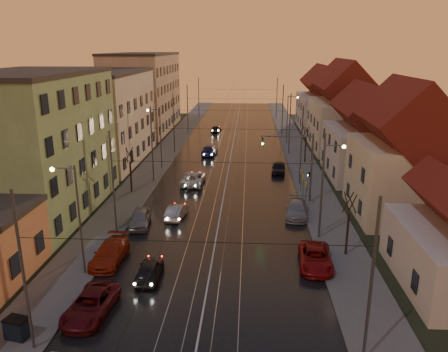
% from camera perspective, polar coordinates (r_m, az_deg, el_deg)
% --- Properties ---
extents(ground, '(160.00, 160.00, 0.00)m').
position_cam_1_polar(ground, '(29.50, -2.34, -15.10)').
color(ground, black).
rests_on(ground, ground).
extents(road, '(16.00, 120.00, 0.04)m').
position_cam_1_polar(road, '(66.85, 0.98, 3.16)').
color(road, black).
rests_on(road, ground).
extents(sidewalk_left, '(4.00, 120.00, 0.15)m').
position_cam_1_polar(sidewalk_left, '(67.96, -7.48, 3.29)').
color(sidewalk_left, '#4C4C4C').
rests_on(sidewalk_left, ground).
extents(sidewalk_right, '(4.00, 120.00, 0.15)m').
position_cam_1_polar(sidewalk_right, '(67.19, 9.55, 3.05)').
color(sidewalk_right, '#4C4C4C').
rests_on(sidewalk_right, ground).
extents(tram_rail_0, '(0.06, 120.00, 0.03)m').
position_cam_1_polar(tram_rail_0, '(66.96, -0.90, 3.22)').
color(tram_rail_0, gray).
rests_on(tram_rail_0, road).
extents(tram_rail_1, '(0.06, 120.00, 0.03)m').
position_cam_1_polar(tram_rail_1, '(66.87, 0.32, 3.20)').
color(tram_rail_1, gray).
rests_on(tram_rail_1, road).
extents(tram_rail_2, '(0.06, 120.00, 0.03)m').
position_cam_1_polar(tram_rail_2, '(66.81, 1.64, 3.18)').
color(tram_rail_2, gray).
rests_on(tram_rail_2, road).
extents(tram_rail_3, '(0.06, 120.00, 0.03)m').
position_cam_1_polar(tram_rail_3, '(66.79, 2.87, 3.16)').
color(tram_rail_3, gray).
rests_on(tram_rail_3, road).
extents(apartment_left_1, '(10.00, 18.00, 13.00)m').
position_cam_1_polar(apartment_left_1, '(44.77, -23.51, 3.60)').
color(apartment_left_1, '#658051').
rests_on(apartment_left_1, ground).
extents(apartment_left_2, '(10.00, 20.00, 12.00)m').
position_cam_1_polar(apartment_left_2, '(63.03, -15.46, 7.30)').
color(apartment_left_2, '#C6B299').
rests_on(apartment_left_2, ground).
extents(apartment_left_3, '(10.00, 24.00, 14.00)m').
position_cam_1_polar(apartment_left_3, '(85.81, -10.44, 10.59)').
color(apartment_left_3, '#90745D').
rests_on(apartment_left_3, ground).
extents(house_right_1, '(8.67, 10.20, 10.80)m').
position_cam_1_polar(house_right_1, '(43.66, 22.47, 2.00)').
color(house_right_1, beige).
rests_on(house_right_1, ground).
extents(house_right_2, '(9.18, 12.24, 9.20)m').
position_cam_1_polar(house_right_2, '(55.96, 18.20, 4.55)').
color(house_right_2, '#BCB6AE').
rests_on(house_right_2, ground).
extents(house_right_3, '(9.18, 14.28, 11.50)m').
position_cam_1_polar(house_right_3, '(70.16, 15.26, 8.03)').
color(house_right_3, beige).
rests_on(house_right_3, ground).
extents(house_right_4, '(9.18, 16.32, 10.00)m').
position_cam_1_polar(house_right_4, '(87.80, 12.89, 9.30)').
color(house_right_4, '#BCB6AE').
rests_on(house_right_4, ground).
extents(catenary_pole_l_0, '(0.16, 0.16, 9.00)m').
position_cam_1_polar(catenary_pole_l_0, '(24.62, -24.73, -11.55)').
color(catenary_pole_l_0, '#595B60').
rests_on(catenary_pole_l_0, ground).
extents(catenary_pole_r_0, '(0.16, 0.16, 9.00)m').
position_cam_1_polar(catenary_pole_r_0, '(22.73, 18.67, -13.26)').
color(catenary_pole_r_0, '#595B60').
rests_on(catenary_pole_r_0, ground).
extents(catenary_pole_l_1, '(0.16, 0.16, 9.00)m').
position_cam_1_polar(catenary_pole_l_1, '(37.43, -14.28, -1.03)').
color(catenary_pole_l_1, '#595B60').
rests_on(catenary_pole_l_1, ground).
extents(catenary_pole_r_1, '(0.16, 0.16, 9.00)m').
position_cam_1_polar(catenary_pole_r_1, '(36.21, 12.68, -1.51)').
color(catenary_pole_r_1, '#595B60').
rests_on(catenary_pole_r_1, ground).
extents(catenary_pole_l_2, '(0.16, 0.16, 9.00)m').
position_cam_1_polar(catenary_pole_l_2, '(51.43, -9.38, 4.00)').
color(catenary_pole_l_2, '#595B60').
rests_on(catenary_pole_l_2, ground).
extents(catenary_pole_r_2, '(0.16, 0.16, 9.00)m').
position_cam_1_polar(catenary_pole_r_2, '(50.55, 10.06, 3.75)').
color(catenary_pole_r_2, '#595B60').
rests_on(catenary_pole_r_2, ground).
extents(catenary_pole_l_3, '(0.16, 0.16, 9.00)m').
position_cam_1_polar(catenary_pole_l_3, '(65.88, -6.58, 6.84)').
color(catenary_pole_l_3, '#595B60').
rests_on(catenary_pole_l_3, ground).
extents(catenary_pole_r_3, '(0.16, 0.16, 9.00)m').
position_cam_1_polar(catenary_pole_r_3, '(65.19, 8.59, 6.66)').
color(catenary_pole_r_3, '#595B60').
rests_on(catenary_pole_r_3, ground).
extents(catenary_pole_l_4, '(0.16, 0.16, 9.00)m').
position_cam_1_polar(catenary_pole_l_4, '(80.53, -4.78, 8.64)').
color(catenary_pole_l_4, '#595B60').
rests_on(catenary_pole_l_4, ground).
extents(catenary_pole_r_4, '(0.16, 0.16, 9.00)m').
position_cam_1_polar(catenary_pole_r_4, '(79.97, 7.66, 8.50)').
color(catenary_pole_r_4, '#595B60').
rests_on(catenary_pole_r_4, ground).
extents(catenary_pole_l_5, '(0.16, 0.16, 9.00)m').
position_cam_1_polar(catenary_pole_l_5, '(98.25, -3.32, 10.09)').
color(catenary_pole_l_5, '#595B60').
rests_on(catenary_pole_l_5, ground).
extents(catenary_pole_r_5, '(0.16, 0.16, 9.00)m').
position_cam_1_polar(catenary_pole_r_5, '(97.79, 6.90, 9.97)').
color(catenary_pole_r_5, '#595B60').
rests_on(catenary_pole_r_5, ground).
extents(street_lamp_0, '(1.75, 0.32, 8.00)m').
position_cam_1_polar(street_lamp_0, '(31.26, -18.97, -4.18)').
color(street_lamp_0, '#595B60').
rests_on(street_lamp_0, ground).
extents(street_lamp_1, '(1.75, 0.32, 8.00)m').
position_cam_1_polar(street_lamp_1, '(37.12, 13.25, -0.48)').
color(street_lamp_1, '#595B60').
rests_on(street_lamp_1, ground).
extents(street_lamp_2, '(1.75, 0.32, 8.00)m').
position_cam_1_polar(street_lamp_2, '(57.21, -8.61, 5.68)').
color(street_lamp_2, '#595B60').
rests_on(street_lamp_2, ground).
extents(street_lamp_3, '(1.75, 0.32, 8.00)m').
position_cam_1_polar(street_lamp_3, '(72.06, 8.53, 7.90)').
color(street_lamp_3, '#595B60').
rests_on(street_lamp_3, ground).
extents(traffic_light_mast, '(5.30, 0.32, 7.20)m').
position_cam_1_polar(traffic_light_mast, '(44.66, 10.14, 2.19)').
color(traffic_light_mast, '#595B60').
rests_on(traffic_light_mast, ground).
extents(bare_tree_0, '(1.09, 1.09, 5.11)m').
position_cam_1_polar(bare_tree_0, '(48.54, -12.12, 0.64)').
color(bare_tree_0, black).
rests_on(bare_tree_0, ground).
extents(bare_tree_1, '(1.09, 1.09, 5.11)m').
position_cam_1_polar(bare_tree_1, '(34.44, 15.89, -6.27)').
color(bare_tree_1, black).
rests_on(bare_tree_1, ground).
extents(bare_tree_2, '(1.09, 1.09, 5.11)m').
position_cam_1_polar(bare_tree_2, '(60.90, 10.61, 3.94)').
color(bare_tree_2, black).
rests_on(bare_tree_2, ground).
extents(driving_car_0, '(1.69, 3.98, 1.34)m').
position_cam_1_polar(driving_car_0, '(31.23, -9.72, -12.00)').
color(driving_car_0, black).
rests_on(driving_car_0, ground).
extents(driving_car_1, '(1.78, 4.10, 1.31)m').
position_cam_1_polar(driving_car_1, '(41.20, -6.22, -4.64)').
color(driving_car_1, '#A5A4A9').
rests_on(driving_car_1, ground).
extents(driving_car_2, '(2.57, 5.36, 1.47)m').
position_cam_1_polar(driving_car_2, '(51.01, -4.05, -0.30)').
color(driving_car_2, '#B8B8B8').
rests_on(driving_car_2, ground).
extents(driving_car_3, '(2.28, 5.04, 1.43)m').
position_cam_1_polar(driving_car_3, '(64.92, -1.91, 3.39)').
color(driving_car_3, navy).
rests_on(driving_car_3, ground).
extents(driving_car_4, '(1.99, 3.97, 1.30)m').
position_cam_1_polar(driving_car_4, '(82.47, -1.05, 6.17)').
color(driving_car_4, black).
rests_on(driving_car_4, ground).
extents(parked_left_1, '(2.60, 5.05, 1.36)m').
position_cam_1_polar(parked_left_1, '(28.30, -17.01, -15.76)').
color(parked_left_1, '#4F0D14').
rests_on(parked_left_1, ground).
extents(parked_left_2, '(2.10, 5.01, 1.45)m').
position_cam_1_polar(parked_left_2, '(34.07, -14.69, -9.68)').
color(parked_left_2, '#A02610').
rests_on(parked_left_2, ground).
extents(parked_left_3, '(2.19, 4.46, 1.46)m').
position_cam_1_polar(parked_left_3, '(39.93, -10.93, -5.44)').
color(parked_left_3, gray).
rests_on(parked_left_3, ground).
extents(parked_right_0, '(2.61, 5.13, 1.39)m').
position_cam_1_polar(parked_right_0, '(33.05, 11.83, -10.39)').
color(parked_right_0, maroon).
rests_on(parked_right_0, ground).
extents(parked_right_1, '(2.51, 5.01, 1.40)m').
position_cam_1_polar(parked_right_1, '(41.92, 9.45, -4.33)').
color(parked_right_1, '#97979C').
rests_on(parked_right_1, ground).
extents(parked_right_2, '(2.02, 4.27, 1.41)m').
position_cam_1_polar(parked_right_2, '(55.83, 7.12, 1.07)').
color(parked_right_2, black).
rests_on(parked_right_2, ground).
extents(dumpster, '(1.35, 1.05, 1.10)m').
position_cam_1_polar(dumpster, '(27.61, -25.39, -17.58)').
color(dumpster, black).
rests_on(dumpster, sidewalk_left).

